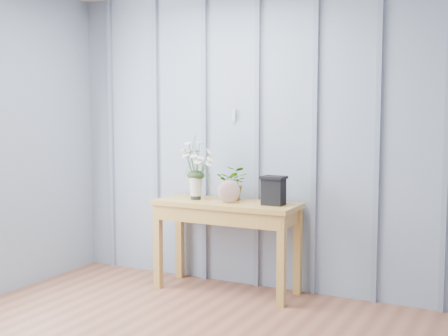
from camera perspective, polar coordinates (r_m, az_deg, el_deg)
The scene contains 6 objects.
room_shell at distance 3.92m, azimuth -1.37°, elevation 12.36°, with size 4.00×4.50×2.50m.
sideboard at distance 5.13m, azimuth 0.25°, elevation -4.34°, with size 1.20×0.45×0.75m.
daisy_vase at distance 5.19m, azimuth -2.61°, elevation 0.73°, with size 0.37×0.28×0.53m.
spider_plant at distance 5.15m, azimuth 0.89°, elevation -1.38°, with size 0.26×0.22×0.29m, color #1A3216.
felt_disc_vessel at distance 5.01m, azimuth 0.46°, elevation -2.19°, with size 0.18×0.05×0.18m, color brown.
carved_box at distance 4.93m, azimuth 4.55°, elevation -2.04°, with size 0.19×0.15×0.23m.
Camera 1 is at (1.83, -2.53, 1.54)m, focal length 50.00 mm.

